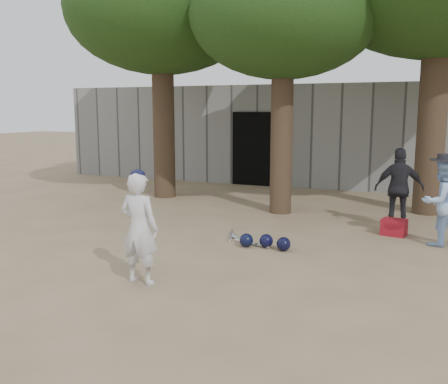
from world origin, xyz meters
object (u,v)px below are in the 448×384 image
at_px(spectator_blue, 441,202).
at_px(spectator_dark, 399,188).
at_px(boy_player, 139,229).
at_px(red_bag, 394,227).

bearing_deg(spectator_blue, spectator_dark, -94.21).
bearing_deg(boy_player, spectator_blue, -134.71).
bearing_deg(red_bag, spectator_dark, 88.70).
xyz_separation_m(spectator_dark, red_bag, (-0.01, -0.62, -0.63)).
distance_m(spectator_dark, red_bag, 0.88).
height_order(spectator_dark, red_bag, spectator_dark).
bearing_deg(spectator_dark, red_bag, 77.10).
bearing_deg(boy_player, red_bag, -125.24).
bearing_deg(spectator_blue, red_bag, -67.94).
bearing_deg(spectator_dark, boy_player, 46.35).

